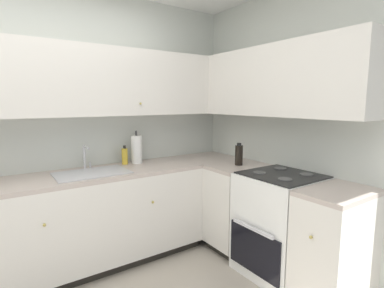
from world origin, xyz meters
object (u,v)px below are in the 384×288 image
at_px(oil_bottle, 239,155).
at_px(oven_range, 280,223).
at_px(soap_bottle, 125,156).
at_px(paper_towel_roll, 137,149).

bearing_deg(oil_bottle, oven_range, -87.92).
height_order(soap_bottle, oil_bottle, oil_bottle).
bearing_deg(oil_bottle, soap_bottle, 143.58).
height_order(oven_range, paper_towel_roll, paper_towel_roll).
height_order(soap_bottle, paper_towel_roll, paper_towel_roll).
xyz_separation_m(soap_bottle, paper_towel_roll, (0.12, -0.02, 0.06)).
bearing_deg(paper_towel_roll, oil_bottle, -39.52).
distance_m(oven_range, soap_bottle, 1.62).
bearing_deg(soap_bottle, paper_towel_roll, -9.27).
xyz_separation_m(soap_bottle, oil_bottle, (0.93, -0.68, 0.02)).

